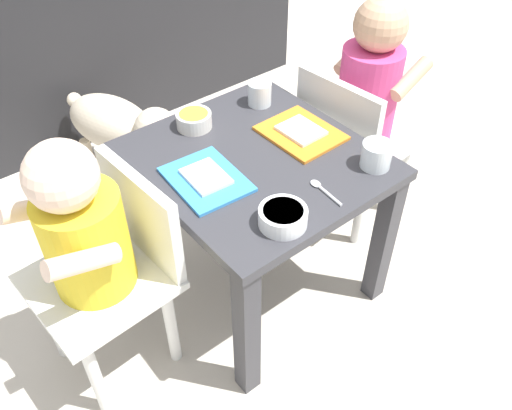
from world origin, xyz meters
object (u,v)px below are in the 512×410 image
dining_table (256,183)px  water_cup_right (376,156)px  seated_child_left (91,238)px  seated_child_right (366,94)px  water_cup_left (260,95)px  veggie_bowl_near (194,120)px  food_tray_left (205,178)px  food_tray_right (300,132)px  cereal_bowl_right_side (283,216)px  spoon_by_left_tray (323,190)px  dog (121,125)px

dining_table → water_cup_right: water_cup_right is taller
seated_child_left → seated_child_right: 0.82m
water_cup_left → veggie_bowl_near: size_ratio=0.70×
veggie_bowl_near → seated_child_left: bearing=-155.6°
food_tray_left → seated_child_left: bearing=175.9°
food_tray_right → cereal_bowl_right_side: (-0.24, -0.21, 0.01)m
seated_child_right → cereal_bowl_right_side: bearing=-154.6°
seated_child_left → food_tray_right: (0.55, -0.02, 0.03)m
food_tray_left → food_tray_right: (0.28, -0.00, -0.00)m
dining_table → water_cup_right: bearing=-46.5°
food_tray_left → food_tray_right: bearing=-0.0°
water_cup_left → spoon_by_left_tray: (-0.12, -0.36, -0.02)m
dining_table → food_tray_left: size_ratio=2.74×
dining_table → seated_child_left: 0.42m
seated_child_left → water_cup_left: size_ratio=10.57×
veggie_bowl_near → spoon_by_left_tray: veggie_bowl_near is taller
food_tray_left → dog: bearing=81.3°
spoon_by_left_tray → dining_table: bearing=100.7°
spoon_by_left_tray → food_tray_right: bearing=60.8°
food_tray_left → cereal_bowl_right_side: cereal_bowl_right_side is taller
food_tray_right → spoon_by_left_tray: 0.22m
seated_child_left → spoon_by_left_tray: (0.45, -0.21, 0.03)m
dog → food_tray_left: food_tray_left is taller
seated_child_right → water_cup_left: size_ratio=11.18×
dining_table → dog: bearing=93.6°
dog → veggie_bowl_near: 0.53m
dog → food_tray_left: size_ratio=2.28×
cereal_bowl_right_side → spoon_by_left_tray: 0.14m
dining_table → seated_child_left: size_ratio=0.83×
water_cup_left → veggie_bowl_near: 0.19m
food_tray_right → cereal_bowl_right_side: size_ratio=1.91×
dog → spoon_by_left_tray: spoon_by_left_tray is taller
food_tray_right → spoon_by_left_tray: food_tray_right is taller
dining_table → seated_child_right: 0.42m
dining_table → cereal_bowl_right_side: cereal_bowl_right_side is taller
dog → water_cup_right: 0.92m
dining_table → food_tray_right: (0.14, 0.00, 0.09)m
water_cup_right → cereal_bowl_right_side: size_ratio=0.69×
cereal_bowl_right_side → dog: bearing=86.1°
seated_child_right → food_tray_left: (-0.55, -0.03, 0.01)m
seated_child_left → water_cup_left: (0.56, 0.15, 0.05)m
seated_child_right → water_cup_right: (-0.22, -0.23, 0.03)m
dining_table → seated_child_left: bearing=176.8°
water_cup_right → veggie_bowl_near: water_cup_right is taller
dining_table → water_cup_left: bearing=48.7°
dog → spoon_by_left_tray: bearing=-84.9°
seated_child_right → food_tray_left: 0.55m
seated_child_left → veggie_bowl_near: bearing=24.4°
dining_table → cereal_bowl_right_side: size_ratio=5.46×
dog → cereal_bowl_right_side: 0.90m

